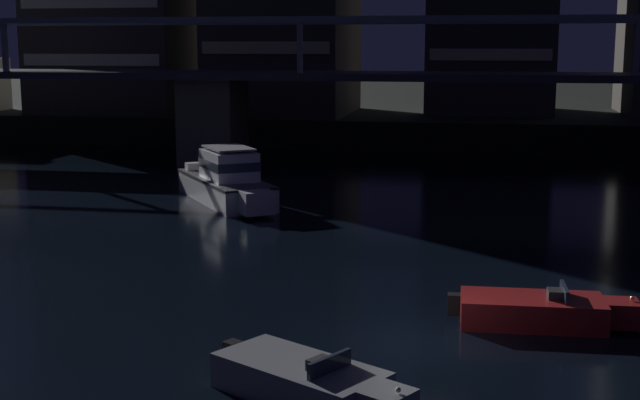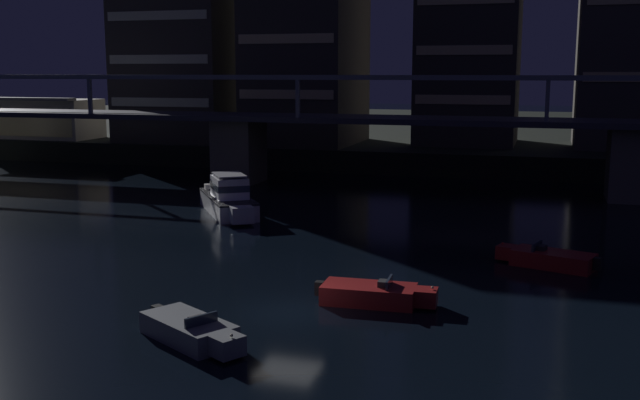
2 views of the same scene
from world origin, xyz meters
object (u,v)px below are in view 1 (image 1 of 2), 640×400
Objects in this scene: cabin_cruiser_near_left at (228,181)px; speedboat_near_center at (540,311)px; river_bridge at (462,100)px; speedboat_mid_left at (308,382)px.

speedboat_near_center is (14.09, -17.04, -0.64)m from cabin_cruiser_near_left.
river_bridge is 11.83× the size of cabin_cruiser_near_left.
speedboat_mid_left is at bearing -93.44° from river_bridge.
river_bridge reaches higher than speedboat_mid_left.
river_bridge reaches higher than cabin_cruiser_near_left.
cabin_cruiser_near_left is 1.66× the size of speedboat_near_center.
cabin_cruiser_near_left is at bearing -128.31° from river_bridge.
speedboat_mid_left is (-5.32, -6.30, 0.00)m from speedboat_near_center.
cabin_cruiser_near_left reaches higher than speedboat_mid_left.
speedboat_mid_left is (8.77, -23.34, -0.64)m from cabin_cruiser_near_left.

